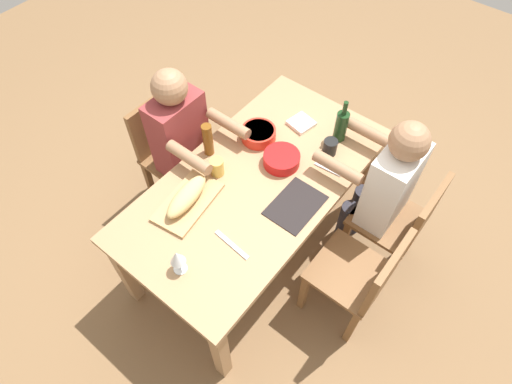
{
  "coord_description": "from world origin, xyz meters",
  "views": [
    {
      "loc": [
        1.18,
        0.94,
        2.7
      ],
      "look_at": [
        0.0,
        0.0,
        0.63
      ],
      "focal_mm": 30.37,
      "sensor_mm": 36.0,
      "label": 1
    }
  ],
  "objects_px": {
    "wine_bottle": "(341,125)",
    "serving_bowl_pasta": "(259,133)",
    "chair_far_left": "(402,221)",
    "bread_loaf": "(187,196)",
    "wine_glass": "(177,258)",
    "cup_near_center": "(217,167)",
    "napkin_stack": "(301,123)",
    "diner_far_left": "(383,185)",
    "cutting_board": "(188,202)",
    "serving_bowl_fruit": "(282,159)",
    "beer_bottle": "(208,140)",
    "cup_far_left": "(330,147)",
    "chair_near_center": "(169,149)",
    "diner_near_center": "(184,139)",
    "dining_table": "(256,190)",
    "chair_far_center": "(363,276)"
  },
  "relations": [
    {
      "from": "diner_far_left",
      "to": "cup_far_left",
      "type": "bearing_deg",
      "value": -86.35
    },
    {
      "from": "wine_bottle",
      "to": "serving_bowl_pasta",
      "type": "bearing_deg",
      "value": -51.31
    },
    {
      "from": "chair_far_center",
      "to": "chair_near_center",
      "type": "bearing_deg",
      "value": -90.0
    },
    {
      "from": "chair_far_center",
      "to": "wine_glass",
      "type": "distance_m",
      "value": 1.04
    },
    {
      "from": "serving_bowl_fruit",
      "to": "napkin_stack",
      "type": "height_order",
      "value": "serving_bowl_fruit"
    },
    {
      "from": "serving_bowl_fruit",
      "to": "napkin_stack",
      "type": "relative_size",
      "value": 1.54
    },
    {
      "from": "bread_loaf",
      "to": "wine_glass",
      "type": "distance_m",
      "value": 0.4
    },
    {
      "from": "wine_bottle",
      "to": "beer_bottle",
      "type": "distance_m",
      "value": 0.8
    },
    {
      "from": "chair_near_center",
      "to": "wine_bottle",
      "type": "bearing_deg",
      "value": 121.23
    },
    {
      "from": "chair_far_left",
      "to": "bread_loaf",
      "type": "bearing_deg",
      "value": -49.44
    },
    {
      "from": "diner_near_center",
      "to": "diner_far_left",
      "type": "distance_m",
      "value": 1.24
    },
    {
      "from": "chair_far_center",
      "to": "napkin_stack",
      "type": "bearing_deg",
      "value": -122.95
    },
    {
      "from": "cup_far_left",
      "to": "serving_bowl_fruit",
      "type": "bearing_deg",
      "value": -35.83
    },
    {
      "from": "wine_bottle",
      "to": "napkin_stack",
      "type": "xyz_separation_m",
      "value": [
        0.05,
        -0.25,
        -0.1
      ]
    },
    {
      "from": "diner_far_left",
      "to": "wine_glass",
      "type": "bearing_deg",
      "value": -24.98
    },
    {
      "from": "serving_bowl_pasta",
      "to": "cup_far_left",
      "type": "distance_m",
      "value": 0.44
    },
    {
      "from": "chair_near_center",
      "to": "chair_far_center",
      "type": "height_order",
      "value": "same"
    },
    {
      "from": "diner_near_center",
      "to": "chair_far_left",
      "type": "xyz_separation_m",
      "value": [
        -0.46,
        1.33,
        -0.21
      ]
    },
    {
      "from": "dining_table",
      "to": "chair_far_left",
      "type": "relative_size",
      "value": 1.97
    },
    {
      "from": "dining_table",
      "to": "diner_far_left",
      "type": "distance_m",
      "value": 0.74
    },
    {
      "from": "cutting_board",
      "to": "beer_bottle",
      "type": "height_order",
      "value": "beer_bottle"
    },
    {
      "from": "dining_table",
      "to": "cup_far_left",
      "type": "relative_size",
      "value": 16.65
    },
    {
      "from": "chair_far_left",
      "to": "napkin_stack",
      "type": "bearing_deg",
      "value": -94.7
    },
    {
      "from": "chair_far_left",
      "to": "cup_near_center",
      "type": "distance_m",
      "value": 1.16
    },
    {
      "from": "diner_near_center",
      "to": "cup_far_left",
      "type": "relative_size",
      "value": 11.94
    },
    {
      "from": "beer_bottle",
      "to": "serving_bowl_fruit",
      "type": "bearing_deg",
      "value": 117.42
    },
    {
      "from": "chair_near_center",
      "to": "diner_far_left",
      "type": "xyz_separation_m",
      "value": [
        -0.46,
        1.33,
        0.21
      ]
    },
    {
      "from": "cutting_board",
      "to": "bread_loaf",
      "type": "xyz_separation_m",
      "value": [
        0.0,
        0.0,
        0.06
      ]
    },
    {
      "from": "diner_near_center",
      "to": "serving_bowl_pasta",
      "type": "distance_m",
      "value": 0.47
    },
    {
      "from": "beer_bottle",
      "to": "diner_far_left",
      "type": "bearing_deg",
      "value": 116.73
    },
    {
      "from": "diner_far_left",
      "to": "cutting_board",
      "type": "height_order",
      "value": "diner_far_left"
    },
    {
      "from": "serving_bowl_fruit",
      "to": "wine_glass",
      "type": "bearing_deg",
      "value": 1.04
    },
    {
      "from": "diner_far_left",
      "to": "napkin_stack",
      "type": "height_order",
      "value": "diner_far_left"
    },
    {
      "from": "serving_bowl_fruit",
      "to": "cup_near_center",
      "type": "distance_m",
      "value": 0.38
    },
    {
      "from": "wine_bottle",
      "to": "cup_near_center",
      "type": "xyz_separation_m",
      "value": [
        0.67,
        -0.4,
        -0.05
      ]
    },
    {
      "from": "chair_far_left",
      "to": "wine_bottle",
      "type": "xyz_separation_m",
      "value": [
        -0.12,
        -0.57,
        0.37
      ]
    },
    {
      "from": "wine_bottle",
      "to": "wine_glass",
      "type": "xyz_separation_m",
      "value": [
        1.24,
        -0.14,
        0.01
      ]
    },
    {
      "from": "serving_bowl_pasta",
      "to": "beer_bottle",
      "type": "xyz_separation_m",
      "value": [
        0.27,
        -0.16,
        0.07
      ]
    },
    {
      "from": "bread_loaf",
      "to": "napkin_stack",
      "type": "height_order",
      "value": "bread_loaf"
    },
    {
      "from": "wine_glass",
      "to": "chair_near_center",
      "type": "bearing_deg",
      "value": -129.37
    },
    {
      "from": "cup_far_left",
      "to": "cutting_board",
      "type": "bearing_deg",
      "value": -27.05
    },
    {
      "from": "chair_far_left",
      "to": "diner_far_left",
      "type": "height_order",
      "value": "diner_far_left"
    },
    {
      "from": "beer_bottle",
      "to": "chair_far_left",
      "type": "bearing_deg",
      "value": 112.8
    },
    {
      "from": "chair_near_center",
      "to": "serving_bowl_fruit",
      "type": "distance_m",
      "value": 0.87
    },
    {
      "from": "chair_near_center",
      "to": "diner_near_center",
      "type": "bearing_deg",
      "value": 90.0
    },
    {
      "from": "dining_table",
      "to": "wine_glass",
      "type": "distance_m",
      "value": 0.7
    },
    {
      "from": "serving_bowl_pasta",
      "to": "wine_bottle",
      "type": "height_order",
      "value": "wine_bottle"
    },
    {
      "from": "napkin_stack",
      "to": "chair_near_center",
      "type": "bearing_deg",
      "value": -53.17
    },
    {
      "from": "chair_far_left",
      "to": "wine_glass",
      "type": "bearing_deg",
      "value": -32.18
    },
    {
      "from": "chair_far_left",
      "to": "diner_far_left",
      "type": "distance_m",
      "value": 0.28
    }
  ]
}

